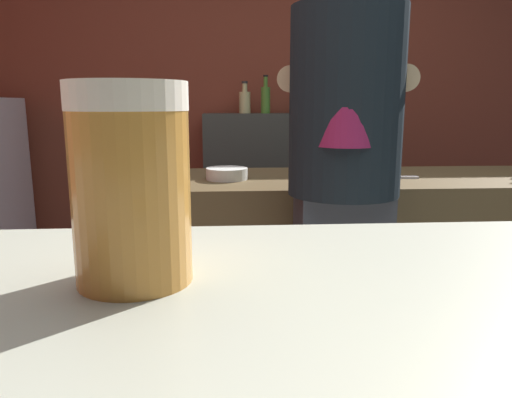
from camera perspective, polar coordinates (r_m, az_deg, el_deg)
wall_back at (r=3.46m, az=3.20°, el=13.79°), size 5.20×0.10×2.70m
prep_counter at (r=2.18m, az=17.26°, el=-9.21°), size 2.10×0.60×0.90m
back_shelf at (r=3.23m, az=1.83°, el=-0.01°), size 0.89×0.36×1.13m
bartender at (r=1.51m, az=10.31°, el=2.93°), size 0.48×0.55×1.69m
mixing_bowl at (r=1.89m, az=-3.47°, el=3.02°), size 0.16×0.16×0.04m
chefs_knife at (r=1.98m, az=15.31°, el=2.51°), size 0.24×0.05×0.01m
pint_glass_far at (r=0.32m, az=-14.56°, el=1.68°), size 0.08×0.08×0.13m
bottle_hot_sauce at (r=3.17m, az=1.14°, el=11.80°), size 0.06×0.06×0.24m
bottle_olive_oil at (r=3.22m, az=-1.34°, el=11.52°), size 0.08×0.08×0.21m
bottle_soy at (r=3.21m, az=9.00°, el=11.40°), size 0.05×0.05×0.21m
bottle_vinegar at (r=3.24m, az=5.52°, el=11.42°), size 0.07×0.07×0.20m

